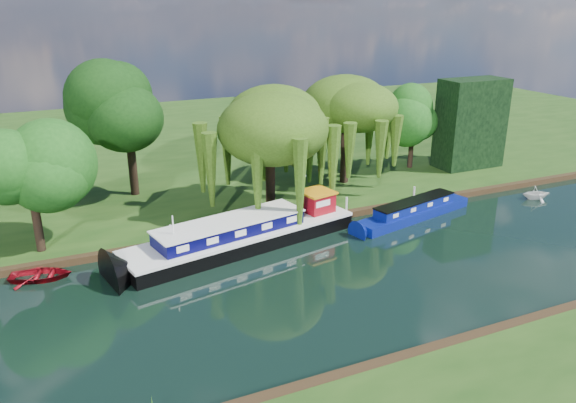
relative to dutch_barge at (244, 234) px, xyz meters
name	(u,v)px	position (x,y,z in m)	size (l,w,h in m)	color
ground	(373,271)	(5.69, -6.46, -0.83)	(120.00, 120.00, 0.00)	black
far_bank	(208,141)	(5.69, 27.54, -0.60)	(120.00, 52.00, 0.45)	#18390F
dutch_barge	(244,234)	(0.00, 0.00, 0.00)	(16.17, 6.67, 3.33)	black
narrowboat	(414,211)	(12.99, -0.47, -0.29)	(10.50, 4.06, 1.51)	navy
red_dinghy	(41,279)	(-12.21, 0.42, -0.83)	(2.43, 3.40, 0.70)	maroon
white_cruiser	(535,199)	(24.37, -1.05, -0.83)	(1.94, 2.25, 1.18)	silver
willow_left	(270,127)	(3.74, 4.57, 5.76)	(7.04, 7.04, 8.44)	black
willow_right	(346,114)	(11.88, 7.96, 5.41)	(6.51, 6.51, 7.93)	black
tree_far_left	(28,169)	(-12.03, 3.56, 4.89)	(4.77, 4.77, 7.68)	black
tree_far_mid	(127,111)	(-4.87, 12.02, 6.27)	(5.90, 5.90, 9.65)	black
tree_far_right	(413,118)	(19.62, 9.32, 4.18)	(4.03, 4.03, 6.60)	black
conifer_hedge	(471,123)	(24.69, 7.54, 3.62)	(6.00, 3.00, 8.00)	black
lamppost	(304,181)	(6.19, 4.04, 1.59)	(0.36, 0.36, 2.56)	silver
mooring_posts	(304,211)	(5.19, 1.94, 0.12)	(19.16, 0.16, 1.00)	silver
reeds_near	(565,297)	(12.56, -14.04, -0.28)	(33.70, 1.50, 1.10)	#1F4E14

